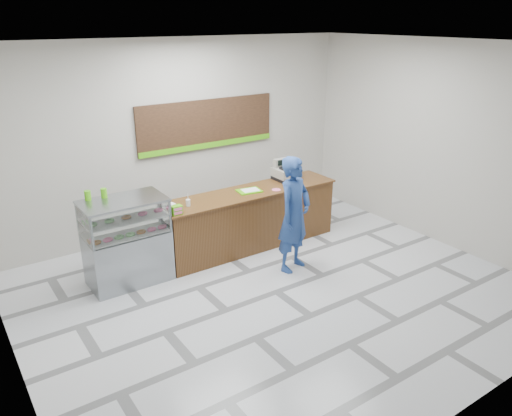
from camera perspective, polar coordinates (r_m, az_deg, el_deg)
floor at (r=7.51m, az=2.41°, el=-9.55°), size 7.00×7.00×0.00m
back_wall at (r=9.28m, az=-8.64°, el=7.94°), size 7.00×0.00×7.00m
ceiling at (r=6.47m, az=2.90°, el=18.17°), size 7.00×7.00×0.00m
sales_counter at (r=8.70m, az=-0.71°, el=-1.25°), size 3.26×0.76×1.03m
display_case at (r=7.74m, az=-14.56°, el=-3.66°), size 1.22×0.72×1.33m
menu_board at (r=9.45m, az=-5.56°, el=9.45°), size 2.80×0.06×0.90m
cash_register at (r=9.11m, az=3.37°, el=4.12°), size 0.40×0.42×0.37m
card_terminal at (r=8.92m, az=3.48°, el=2.93°), size 0.08×0.15×0.04m
serving_tray at (r=8.50m, az=-0.77°, el=1.98°), size 0.44×0.35×0.02m
napkin_box at (r=7.77m, az=-9.72°, el=0.11°), size 0.15×0.15×0.11m
straw_cup at (r=7.91m, az=-7.76°, el=0.60°), size 0.07×0.07×0.11m
promo_box at (r=7.59m, az=-9.06°, el=-0.23°), size 0.16×0.11×0.14m
donut_decal at (r=8.59m, az=2.32°, el=2.10°), size 0.15×0.15×0.00m
green_cup_left at (r=7.61m, az=-18.68°, el=1.37°), size 0.09×0.09×0.14m
green_cup_right at (r=7.65m, az=-16.99°, el=1.65°), size 0.09×0.09×0.14m
customer at (r=7.81m, az=4.40°, el=-0.74°), size 0.79×0.64×1.86m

